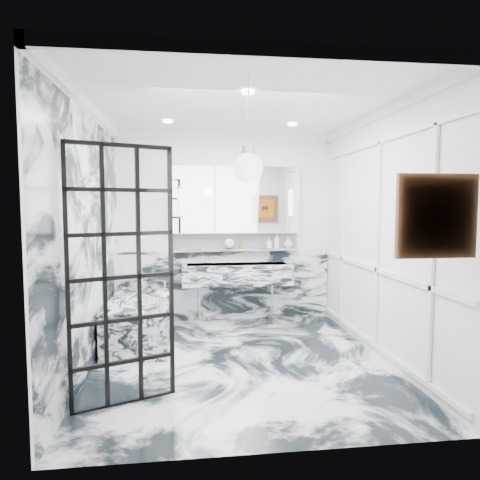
{
  "coord_description": "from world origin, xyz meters",
  "views": [
    {
      "loc": [
        -0.57,
        -4.62,
        1.74
      ],
      "look_at": [
        0.06,
        0.5,
        1.32
      ],
      "focal_mm": 32.0,
      "sensor_mm": 36.0,
      "label": 1
    }
  ],
  "objects": [
    {
      "name": "floor",
      "position": [
        0.0,
        0.0,
        0.0
      ],
      "size": [
        3.6,
        3.6,
        0.0
      ],
      "primitive_type": "plane",
      "color": "silver",
      "rests_on": "ground"
    },
    {
      "name": "ceiling",
      "position": [
        0.0,
        0.0,
        2.8
      ],
      "size": [
        3.6,
        3.6,
        0.0
      ],
      "primitive_type": "plane",
      "rotation": [
        3.14,
        0.0,
        0.0
      ],
      "color": "white",
      "rests_on": "wall_back"
    },
    {
      "name": "wall_back",
      "position": [
        0.0,
        1.8,
        1.4
      ],
      "size": [
        3.6,
        0.0,
        3.6
      ],
      "primitive_type": "plane",
      "rotation": [
        1.57,
        0.0,
        0.0
      ],
      "color": "white",
      "rests_on": "floor"
    },
    {
      "name": "wall_front",
      "position": [
        0.0,
        -1.8,
        1.4
      ],
      "size": [
        3.6,
        0.0,
        3.6
      ],
      "primitive_type": "plane",
      "rotation": [
        -1.57,
        0.0,
        0.0
      ],
      "color": "white",
      "rests_on": "floor"
    },
    {
      "name": "wall_left",
      "position": [
        -1.6,
        0.0,
        1.4
      ],
      "size": [
        0.0,
        3.6,
        3.6
      ],
      "primitive_type": "plane",
      "rotation": [
        1.57,
        0.0,
        1.57
      ],
      "color": "white",
      "rests_on": "floor"
    },
    {
      "name": "wall_right",
      "position": [
        1.6,
        0.0,
        1.4
      ],
      "size": [
        0.0,
        3.6,
        3.6
      ],
      "primitive_type": "plane",
      "rotation": [
        1.57,
        0.0,
        -1.57
      ],
      "color": "white",
      "rests_on": "floor"
    },
    {
      "name": "marble_clad_back",
      "position": [
        0.0,
        1.78,
        0.53
      ],
      "size": [
        3.18,
        0.05,
        1.05
      ],
      "primitive_type": "cube",
      "color": "silver",
      "rests_on": "floor"
    },
    {
      "name": "marble_clad_left",
      "position": [
        -1.59,
        0.0,
        1.34
      ],
      "size": [
        0.02,
        3.56,
        2.68
      ],
      "primitive_type": "cube",
      "color": "silver",
      "rests_on": "floor"
    },
    {
      "name": "panel_molding",
      "position": [
        1.58,
        0.0,
        1.3
      ],
      "size": [
        0.03,
        3.4,
        2.3
      ],
      "primitive_type": "cube",
      "color": "white",
      "rests_on": "floor"
    },
    {
      "name": "soap_bottle_a",
      "position": [
        0.77,
        1.71,
        1.2
      ],
      "size": [
        0.11,
        0.11,
        0.22
      ],
      "primitive_type": "imported",
      "rotation": [
        0.0,
        0.0,
        -0.34
      ],
      "color": "#8C5919",
      "rests_on": "ledge"
    },
    {
      "name": "soap_bottle_b",
      "position": [
        0.65,
        1.71,
        1.17
      ],
      "size": [
        0.08,
        0.08,
        0.16
      ],
      "primitive_type": "imported",
      "rotation": [
        0.0,
        0.0,
        0.03
      ],
      "color": "#4C4C51",
      "rests_on": "ledge"
    },
    {
      "name": "soap_bottle_c",
      "position": [
        0.95,
        1.71,
        1.17
      ],
      "size": [
        0.13,
        0.13,
        0.16
      ],
      "primitive_type": "imported",
      "rotation": [
        0.0,
        0.0,
        -0.06
      ],
      "color": "silver",
      "rests_on": "ledge"
    },
    {
      "name": "face_pot",
      "position": [
        0.05,
        1.71,
        1.17
      ],
      "size": [
        0.15,
        0.15,
        0.15
      ],
      "primitive_type": "sphere",
      "color": "white",
      "rests_on": "ledge"
    },
    {
      "name": "amber_bottle",
      "position": [
        0.22,
        1.71,
        1.14
      ],
      "size": [
        0.04,
        0.04,
        0.1
      ],
      "primitive_type": "cylinder",
      "color": "#8C5919",
      "rests_on": "ledge"
    },
    {
      "name": "flower_vase",
      "position": [
        -0.85,
        0.15,
        0.61
      ],
      "size": [
        0.08,
        0.08,
        0.12
      ],
      "primitive_type": "cylinder",
      "color": "silver",
      "rests_on": "bathtub"
    },
    {
      "name": "crittall_door",
      "position": [
        -1.13,
        -0.89,
        1.12
      ],
      "size": [
        0.83,
        0.36,
        2.24
      ],
      "primitive_type": null,
      "rotation": [
        0.0,
        0.0,
        0.37
      ],
      "color": "black",
      "rests_on": "floor"
    },
    {
      "name": "artwork",
      "position": [
        1.2,
        -1.76,
        1.66
      ],
      "size": [
        0.5,
        0.05,
        0.5
      ],
      "primitive_type": "cube",
      "color": "#C86314",
      "rests_on": "wall_front"
    },
    {
      "name": "pendant_light",
      "position": [
        -0.11,
        -1.38,
        2.01
      ],
      "size": [
        0.22,
        0.22,
        0.22
      ],
      "primitive_type": "sphere",
      "color": "white",
      "rests_on": "ceiling"
    },
    {
      "name": "trough_sink",
      "position": [
        0.15,
        1.55,
        0.73
      ],
      "size": [
        1.6,
        0.45,
        0.3
      ],
      "primitive_type": "cube",
      "color": "silver",
      "rests_on": "wall_back"
    },
    {
      "name": "ledge",
      "position": [
        0.15,
        1.72,
        1.07
      ],
      "size": [
        1.9,
        0.14,
        0.04
      ],
      "primitive_type": "cube",
      "color": "silver",
      "rests_on": "wall_back"
    },
    {
      "name": "subway_tile",
      "position": [
        0.15,
        1.78,
        1.21
      ],
      "size": [
        1.9,
        0.03,
        0.23
      ],
      "primitive_type": "cube",
      "color": "white",
      "rests_on": "wall_back"
    },
    {
      "name": "mirror_cabinet",
      "position": [
        0.15,
        1.73,
        1.82
      ],
      "size": [
        1.9,
        0.16,
        1.0
      ],
      "primitive_type": "cube",
      "color": "white",
      "rests_on": "wall_back"
    },
    {
      "name": "sconce_left",
      "position": [
        -0.67,
        1.63,
        1.78
      ],
      "size": [
        0.07,
        0.07,
        0.4
      ],
      "primitive_type": "cylinder",
      "color": "white",
      "rests_on": "mirror_cabinet"
    },
    {
      "name": "sconce_right",
      "position": [
        0.97,
        1.63,
        1.78
      ],
      "size": [
        0.07,
        0.07,
        0.4
      ],
      "primitive_type": "cylinder",
      "color": "white",
      "rests_on": "mirror_cabinet"
    },
    {
      "name": "bathtub",
      "position": [
        -1.18,
        0.9,
        0.28
      ],
      "size": [
        0.75,
        1.65,
        0.55
      ],
      "primitive_type": "cube",
      "color": "silver",
      "rests_on": "floor"
    }
  ]
}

